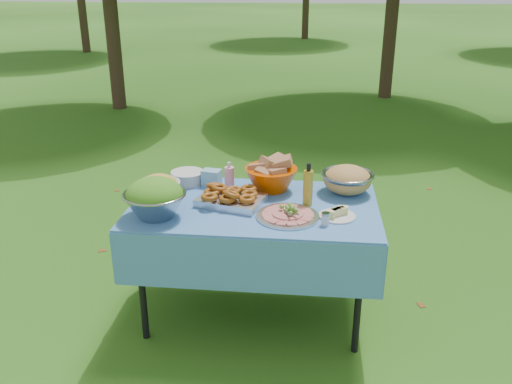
% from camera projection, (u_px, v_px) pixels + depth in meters
% --- Properties ---
extents(ground, '(80.00, 80.00, 0.00)m').
position_uv_depth(ground, '(254.00, 312.00, 3.50)').
color(ground, '#163609').
rests_on(ground, ground).
extents(picnic_table, '(1.46, 0.86, 0.76)m').
position_uv_depth(picnic_table, '(254.00, 261.00, 3.36)').
color(picnic_table, '#84C0FF').
rests_on(picnic_table, ground).
extents(salad_bowl, '(0.43, 0.43, 0.23)m').
position_uv_depth(salad_bowl, '(155.00, 198.00, 3.01)').
color(salad_bowl, '#92969A').
rests_on(salad_bowl, picnic_table).
extents(pasta_bowl_white, '(0.34, 0.34, 0.14)m').
position_uv_depth(pasta_bowl_white, '(159.00, 186.00, 3.30)').
color(pasta_bowl_white, silver).
rests_on(pasta_bowl_white, picnic_table).
extents(plate_stack, '(0.27, 0.27, 0.08)m').
position_uv_depth(plate_stack, '(188.00, 177.00, 3.53)').
color(plate_stack, silver).
rests_on(plate_stack, picnic_table).
extents(wipes_box, '(0.13, 0.10, 0.11)m').
position_uv_depth(wipes_box, '(212.00, 178.00, 3.49)').
color(wipes_box, '#84B9D0').
rests_on(wipes_box, picnic_table).
extents(sanitizer_bottle, '(0.07, 0.07, 0.18)m').
position_uv_depth(sanitizer_bottle, '(229.00, 175.00, 3.43)').
color(sanitizer_bottle, pink).
rests_on(sanitizer_bottle, picnic_table).
extents(bread_bowl, '(0.37, 0.37, 0.22)m').
position_uv_depth(bread_bowl, '(271.00, 173.00, 3.40)').
color(bread_bowl, '#C94400').
rests_on(bread_bowl, picnic_table).
extents(pasta_bowl_steel, '(0.35, 0.35, 0.17)m').
position_uv_depth(pasta_bowl_steel, '(347.00, 179.00, 3.37)').
color(pasta_bowl_steel, '#92969A').
rests_on(pasta_bowl_steel, picnic_table).
extents(fried_tray, '(0.43, 0.35, 0.09)m').
position_uv_depth(fried_tray, '(231.00, 197.00, 3.21)').
color(fried_tray, silver).
rests_on(fried_tray, picnic_table).
extents(charcuterie_platter, '(0.40, 0.40, 0.08)m').
position_uv_depth(charcuterie_platter, '(288.00, 210.00, 3.04)').
color(charcuterie_platter, silver).
rests_on(charcuterie_platter, picnic_table).
extents(oil_bottle, '(0.07, 0.07, 0.26)m').
position_uv_depth(oil_bottle, '(308.00, 184.00, 3.17)').
color(oil_bottle, '#AD9128').
rests_on(oil_bottle, picnic_table).
extents(cheese_plate, '(0.27, 0.27, 0.06)m').
position_uv_depth(cheese_plate, '(337.00, 212.00, 3.04)').
color(cheese_plate, silver).
rests_on(cheese_plate, picnic_table).
extents(shaker, '(0.05, 0.05, 0.07)m').
position_uv_depth(shaker, '(325.00, 219.00, 2.94)').
color(shaker, silver).
rests_on(shaker, picnic_table).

